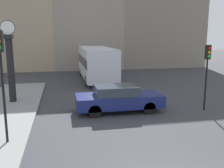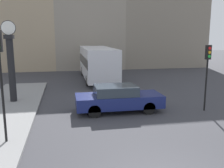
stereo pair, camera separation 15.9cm
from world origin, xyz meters
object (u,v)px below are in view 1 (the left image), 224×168
(sedan_car, at_px, (118,98))
(traffic_light_near, at_px, (1,64))
(traffic_light_far, at_px, (207,64))
(street_clock, at_px, (10,64))
(bus_distant, at_px, (96,62))

(sedan_car, distance_m, traffic_light_near, 6.44)
(sedan_car, bearing_deg, traffic_light_far, -8.97)
(sedan_car, xyz_separation_m, traffic_light_far, (4.67, -0.74, 1.83))
(traffic_light_near, xyz_separation_m, traffic_light_far, (9.69, 2.57, -0.48))
(sedan_car, distance_m, street_clock, 6.75)
(traffic_light_near, distance_m, traffic_light_far, 10.03)
(traffic_light_near, bearing_deg, sedan_car, 33.36)
(sedan_car, relative_size, traffic_light_near, 1.12)
(sedan_car, height_order, street_clock, street_clock)
(traffic_light_near, xyz_separation_m, street_clock, (-0.86, 6.18, -0.66))
(bus_distant, relative_size, street_clock, 1.89)
(bus_distant, bearing_deg, street_clock, -130.20)
(sedan_car, xyz_separation_m, street_clock, (-5.88, 2.88, 1.65))
(sedan_car, xyz_separation_m, bus_distant, (0.21, 10.08, 0.96))
(bus_distant, relative_size, traffic_light_near, 2.21)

